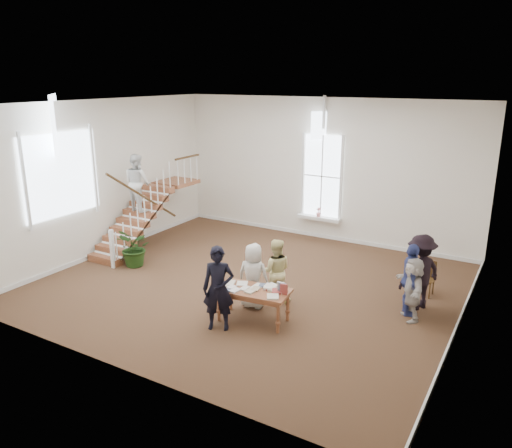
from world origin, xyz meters
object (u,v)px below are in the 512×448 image
Objects in this scene: person_yellow at (275,271)px; side_chair at (427,276)px; elderly_woman at (253,276)px; woman_cluster_b at (420,272)px; woman_cluster_c at (413,289)px; floor_plant at (135,248)px; library_table at (254,293)px; police_officer at (218,289)px; woman_cluster_a at (410,280)px.

person_yellow reaches higher than side_chair.
woman_cluster_b is at bearing -158.95° from elderly_woman.
side_chair is at bearing 149.72° from woman_cluster_c.
person_yellow is at bearing -0.43° from floor_plant.
police_officer is at bearing -131.90° from library_table.
woman_cluster_b is 1.60× the size of floor_plant.
elderly_woman is 3.49m from woman_cluster_c.
woman_cluster_a reaches higher than side_chair.
woman_cluster_b is at bearing 33.24° from library_table.
woman_cluster_a reaches higher than floor_plant.
woman_cluster_a is at bearing 18.20° from woman_cluster_b.
person_yellow is 3.06m from woman_cluster_c.
floor_plant is (-7.40, -1.33, -0.33)m from woman_cluster_b.
side_chair is at bearing -148.94° from woman_cluster_b.
woman_cluster_c is at bearing 166.20° from person_yellow.
floor_plant is at bearing -48.40° from woman_cluster_b.
floor_plant is at bearing -159.09° from side_chair.
woman_cluster_c is (3.27, 1.21, -0.05)m from elderly_woman.
floor_plant is 1.27× the size of side_chair.
person_yellow is 3.27m from woman_cluster_b.
library_table is 0.70m from elderly_woman.
side_chair is at bearing -148.96° from elderly_woman.
library_table is 1.10m from person_yellow.
floor_plant is at bearing 74.35° from woman_cluster_a.
floor_plant reaches higher than side_chair.
side_chair is at bearing 16.40° from floor_plant.
woman_cluster_b reaches higher than woman_cluster_a.
police_officer is 4.42m from floor_plant.
library_table is at bearing 29.69° from police_officer.
library_table is at bearing -14.04° from floor_plant.
police_officer reaches higher than elderly_woman.
person_yellow is (0.40, 1.75, -0.13)m from police_officer.
woman_cluster_b is at bearing -85.87° from side_chair.
elderly_woman is at bearing 91.49° from woman_cluster_a.
woman_cluster_a is at bearing -90.38° from side_chair.
police_officer is 1.28× the size of woman_cluster_c.
woman_cluster_a is 1.91× the size of side_chair.
floor_plant is (-7.40, -0.68, -0.16)m from woman_cluster_c.
person_yellow reaches higher than elderly_woman.
woman_cluster_a is at bearing 177.81° from woman_cluster_c.
floor_plant is (-7.29, -0.88, -0.27)m from woman_cluster_a.
person_yellow is 3.01m from woman_cluster_a.
elderly_woman is at bearing -135.90° from side_chair.
floor_plant reaches higher than library_table.
woman_cluster_a reaches higher than woman_cluster_c.
police_officer reaches higher than woman_cluster_c.
side_chair is (0.01, 1.50, -0.24)m from woman_cluster_c.
elderly_woman is 1.39× the size of floor_plant.
woman_cluster_c is at bearing 5.23° from floor_plant.
police_officer reaches higher than woman_cluster_b.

